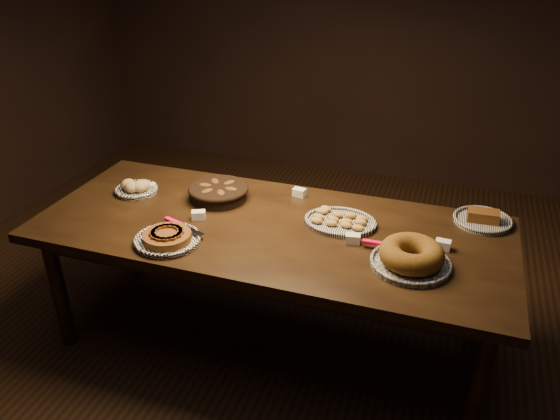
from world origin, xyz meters
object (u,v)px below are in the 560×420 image
(buffet_table, at_px, (270,238))
(madeleine_platter, at_px, (340,221))
(bundt_cake_plate, at_px, (411,256))
(apple_tart_plate, at_px, (168,238))

(buffet_table, xyz_separation_m, madeleine_platter, (0.33, 0.13, 0.09))
(buffet_table, distance_m, bundt_cake_plate, 0.74)
(madeleine_platter, xyz_separation_m, bundt_cake_plate, (0.39, -0.27, 0.03))
(madeleine_platter, bearing_deg, buffet_table, -157.48)
(apple_tart_plate, height_order, madeleine_platter, apple_tart_plate)
(apple_tart_plate, xyz_separation_m, bundt_cake_plate, (1.13, 0.17, 0.02))
(apple_tart_plate, bearing_deg, madeleine_platter, 11.33)
(apple_tart_plate, distance_m, bundt_cake_plate, 1.14)
(apple_tart_plate, relative_size, madeleine_platter, 0.93)
(apple_tart_plate, bearing_deg, bundt_cake_plate, -10.81)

